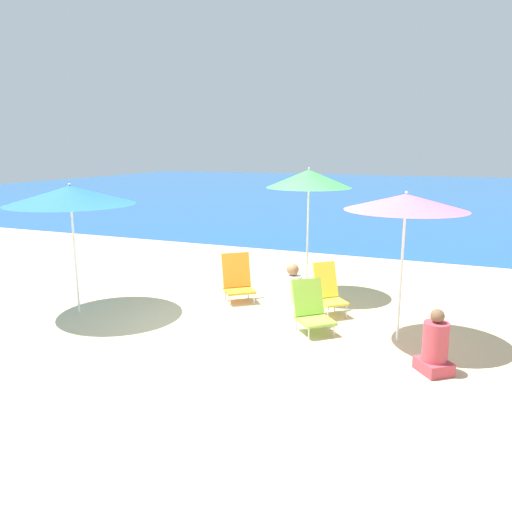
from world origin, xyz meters
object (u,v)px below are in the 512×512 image
object	(u,v)px
beach_umbrella_pink	(406,202)
beach_chair_orange	(238,279)
person_seated_near	(292,292)
beach_chair_lime	(311,308)
person_seated_far	(435,347)
beach_umbrella_blue	(70,195)
beach_umbrella_green	(309,179)
beach_chair_yellow	(328,290)

from	to	relation	value
beach_umbrella_pink	beach_chair_orange	bearing A→B (deg)	162.66
person_seated_near	beach_chair_lime	bearing A→B (deg)	-50.30
person_seated_far	person_seated_near	bearing A→B (deg)	107.44
beach_chair_orange	person_seated_near	distance (m)	1.13
person_seated_near	beach_umbrella_blue	bearing A→B (deg)	-151.89
beach_umbrella_pink	person_seated_far	distance (m)	1.97
beach_chair_lime	person_seated_far	size ratio (longest dim) A/B	0.95
beach_umbrella_blue	person_seated_far	xyz separation A→B (m)	(5.69, -0.15, -1.66)
beach_umbrella_pink	beach_umbrella_green	distance (m)	2.56
beach_chair_yellow	person_seated_near	size ratio (longest dim) A/B	1.03
beach_umbrella_pink	beach_chair_lime	bearing A→B (deg)	-177.09
beach_umbrella_blue	beach_umbrella_pink	bearing A→B (deg)	8.22
beach_umbrella_blue	beach_umbrella_green	world-z (taller)	beach_umbrella_green
beach_chair_orange	beach_umbrella_pink	bearing A→B (deg)	-56.25
beach_chair_orange	person_seated_far	size ratio (longest dim) A/B	1.05
beach_chair_yellow	beach_chair_orange	distance (m)	1.72
beach_umbrella_blue	beach_chair_orange	world-z (taller)	beach_umbrella_blue
beach_umbrella_green	person_seated_near	bearing A→B (deg)	-87.27
beach_chair_lime	beach_chair_yellow	distance (m)	0.87
beach_chair_yellow	person_seated_far	world-z (taller)	beach_chair_yellow
beach_chair_lime	beach_chair_orange	size ratio (longest dim) A/B	0.91
beach_chair_orange	person_seated_near	size ratio (longest dim) A/B	1.03
beach_umbrella_blue	beach_umbrella_pink	xyz separation A→B (m)	(5.15, 0.74, 0.02)
beach_umbrella_pink	person_seated_near	distance (m)	2.59
beach_chair_yellow	person_seated_far	bearing A→B (deg)	-86.60
beach_chair_yellow	beach_umbrella_green	bearing A→B (deg)	82.30
beach_umbrella_blue	beach_chair_lime	world-z (taller)	beach_umbrella_blue
beach_umbrella_blue	beach_chair_yellow	bearing A→B (deg)	21.61
beach_umbrella_green	person_seated_near	world-z (taller)	beach_umbrella_green
beach_umbrella_pink	person_seated_near	xyz separation A→B (m)	(-1.84, 0.73, -1.67)
beach_umbrella_blue	person_seated_near	distance (m)	3.98
beach_chair_orange	beach_umbrella_blue	bearing A→B (deg)	178.30
beach_chair_lime	beach_chair_yellow	world-z (taller)	beach_chair_yellow
beach_chair_yellow	beach_umbrella_blue	bearing A→B (deg)	158.62
beach_chair_lime	person_seated_far	world-z (taller)	person_seated_far
beach_chair_orange	beach_umbrella_green	bearing A→B (deg)	-1.99
beach_chair_orange	beach_chair_lime	bearing A→B (deg)	-69.36
beach_umbrella_blue	beach_chair_orange	bearing A→B (deg)	37.22
beach_chair_orange	person_seated_far	xyz separation A→B (m)	(3.50, -1.81, -0.07)
beach_chair_yellow	person_seated_near	bearing A→B (deg)	144.60
beach_umbrella_blue	beach_umbrella_pink	world-z (taller)	beach_umbrella_blue
beach_umbrella_blue	beach_umbrella_green	distance (m)	4.09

